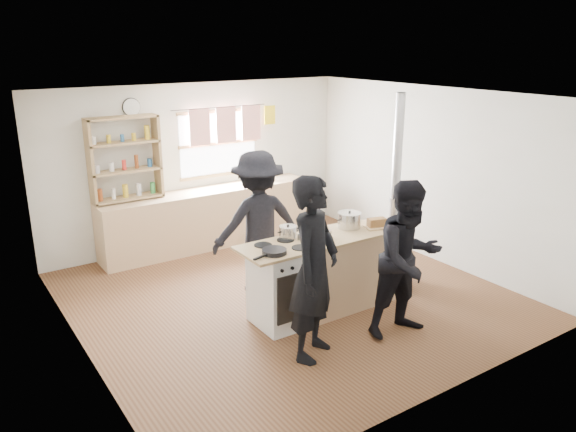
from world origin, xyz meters
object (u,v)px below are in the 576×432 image
Objects in this scene: roast_tray at (315,235)px; bread_board at (377,224)px; stockpot_stove at (288,232)px; thermos at (267,171)px; cooking_island at (324,274)px; skillet_greens at (274,251)px; person_near_right at (409,259)px; stockpot_counter at (349,220)px; person_far at (258,223)px; person_near_left at (314,269)px; flue_heater at (393,236)px.

bread_board reaches higher than roast_tray.
stockpot_stove is 0.63× the size of bread_board.
thermos reaches higher than cooking_island.
skillet_greens is at bearing -120.38° from thermos.
person_near_right reaches higher than cooking_island.
stockpot_counter reaches higher than roast_tray.
skillet_greens is at bearing -166.38° from roast_tray.
roast_tray is 0.31m from stockpot_stove.
stockpot_stove is at bearing 96.04° from person_far.
thermos is 0.17× the size of person_near_left.
thermos is at bearing 71.52° from cooking_island.
person_far reaches higher than thermos.
skillet_greens is 0.18× the size of person_far.
cooking_island is 0.93m from skillet_greens.
skillet_greens is 0.51m from stockpot_stove.
cooking_island is at bearing 119.42° from person_near_right.
person_near_left is at bearing -126.82° from roast_tray.
cooking_island is (-0.93, -2.77, -0.59)m from thermos.
roast_tray is (-1.05, -2.74, -0.09)m from thermos.
cooking_island is at bearing -167.77° from stockpot_counter.
flue_heater reaches higher than stockpot_counter.
stockpot_stove is 0.73m from person_far.
cooking_island is 1.10m from person_near_right.
flue_heater reaches higher than person_near_right.
person_far is (-0.36, 0.91, 0.45)m from cooking_island.
person_near_right reaches higher than stockpot_counter.
person_near_right is at bearing -60.57° from roast_tray.
skillet_greens is 1.00× the size of bread_board.
thermos reaches higher than bread_board.
person_near_left is (-0.57, -0.76, -0.03)m from roast_tray.
roast_tray is at bearing 112.98° from person_far.
stockpot_counter is (-0.48, -2.67, -0.03)m from thermos.
thermos is 0.18× the size of person_near_right.
skillet_greens is 1.24m from stockpot_counter.
stockpot_stove is 0.11× the size of person_near_left.
stockpot_counter is 1.04m from person_near_right.
cooking_island is 6.08× the size of skillet_greens.
person_near_left reaches higher than roast_tray.
thermos is 1.10× the size of stockpot_counter.
stockpot_stove is at bearing 173.51° from stockpot_counter.
thermos is 1.55× the size of stockpot_stove.
cooking_island is 6.09× the size of bread_board.
flue_heater is at bearing -7.06° from person_near_left.
bread_board reaches higher than cooking_island.
bread_board is at bearing -94.17° from thermos.
person_near_left is 1.03× the size of person_far.
person_far is (0.34, 1.65, -0.03)m from person_near_left.
person_far is at bearing 154.49° from flue_heater.
cooking_island is 1.04× the size of person_near_left.
flue_heater is at bearing -1.52° from stockpot_stove.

